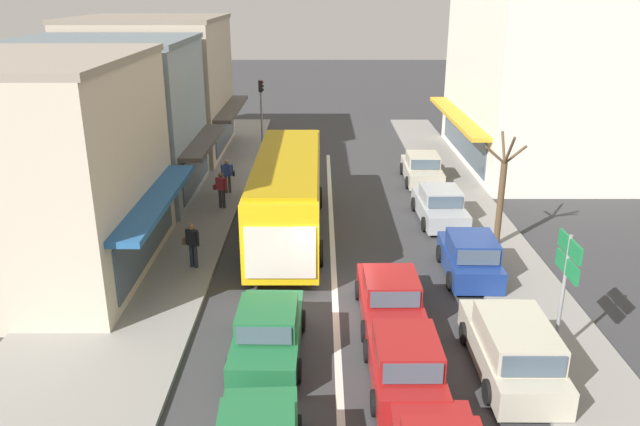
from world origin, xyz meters
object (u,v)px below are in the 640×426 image
sedan_adjacent_lane_trail (266,333)px  parked_hatchback_kerb_second (467,257)px  parked_wagon_kerb_front (510,348)px  pedestrian_far_walker (225,174)px  hatchback_adjacent_lane_lead (402,363)px  parked_sedan_kerb_third (437,206)px  street_tree_right (498,195)px  pedestrian_browsing_midblock (218,188)px  traffic_light_downstreet (258,103)px  sedan_queue_gap_filler (388,299)px  parked_sedan_kerb_rear (419,169)px  city_bus (285,191)px  directional_road_sign (564,268)px  pedestrian_with_handbag_near (189,243)px

sedan_adjacent_lane_trail → parked_hatchback_kerb_second: bearing=36.8°
parked_wagon_kerb_front → pedestrian_far_walker: size_ratio=2.77×
hatchback_adjacent_lane_lead → parked_sedan_kerb_third: bearing=75.8°
sedan_adjacent_lane_trail → parked_sedan_kerb_third: 12.23m
street_tree_right → pedestrian_browsing_midblock: (-11.19, 4.18, -1.02)m
parked_hatchback_kerb_second → street_tree_right: street_tree_right is taller
parked_sedan_kerb_third → traffic_light_downstreet: 15.54m
parked_sedan_kerb_third → street_tree_right: street_tree_right is taller
parked_sedan_kerb_third → parked_wagon_kerb_front: bearing=-90.9°
sedan_adjacent_lane_trail → traffic_light_downstreet: traffic_light_downstreet is taller
hatchback_adjacent_lane_lead → traffic_light_downstreet: bearing=103.0°
street_tree_right → sedan_queue_gap_filler: bearing=-130.3°
hatchback_adjacent_lane_lead → traffic_light_downstreet: (-5.66, 24.59, 2.15)m
parked_sedan_kerb_rear → traffic_light_downstreet: size_ratio=1.01×
sedan_queue_gap_filler → street_tree_right: bearing=49.7°
hatchback_adjacent_lane_lead → pedestrian_browsing_midblock: pedestrian_browsing_midblock is taller
parked_hatchback_kerb_second → pedestrian_browsing_midblock: size_ratio=2.29×
parked_sedan_kerb_third → city_bus: bearing=-165.8°
city_bus → parked_wagon_kerb_front: 11.52m
city_bus → pedestrian_browsing_midblock: bearing=137.0°
sedan_queue_gap_filler → street_tree_right: size_ratio=0.93×
hatchback_adjacent_lane_lead → traffic_light_downstreet: size_ratio=0.88×
sedan_queue_gap_filler → parked_hatchback_kerb_second: 4.26m
directional_road_sign → pedestrian_far_walker: (-10.70, 14.08, -1.64)m
parked_sedan_kerb_rear → pedestrian_with_handbag_near: (-9.70, -10.78, 0.40)m
directional_road_sign → pedestrian_browsing_midblock: bearing=131.9°
city_bus → pedestrian_with_handbag_near: city_bus is taller
sedan_adjacent_lane_trail → traffic_light_downstreet: 23.27m
traffic_light_downstreet → pedestrian_with_handbag_near: size_ratio=2.58×
directional_road_sign → pedestrian_browsing_midblock: size_ratio=2.21×
sedan_queue_gap_filler → hatchback_adjacent_lane_lead: size_ratio=1.14×
sedan_adjacent_lane_trail → street_tree_right: size_ratio=0.93×
directional_road_sign → pedestrian_far_walker: directional_road_sign is taller
parked_wagon_kerb_front → pedestrian_browsing_midblock: size_ratio=2.77×
parked_hatchback_kerb_second → pedestrian_browsing_midblock: pedestrian_browsing_midblock is taller
hatchback_adjacent_lane_lead → parked_sedan_kerb_rear: 17.94m
sedan_queue_gap_filler → pedestrian_far_walker: (-6.51, 11.89, 0.40)m
parked_hatchback_kerb_second → street_tree_right: size_ratio=0.82×
parked_wagon_kerb_front → parked_sedan_kerb_rear: bearing=88.9°
parked_wagon_kerb_front → pedestrian_with_handbag_near: size_ratio=2.77×
parked_hatchback_kerb_second → directional_road_sign: (1.14, -5.16, 1.99)m
city_bus → sedan_queue_gap_filler: bearing=-63.6°
parked_sedan_kerb_rear → directional_road_sign: 16.55m
hatchback_adjacent_lane_lead → city_bus: bearing=108.2°
city_bus → hatchback_adjacent_lane_lead: 10.87m
parked_sedan_kerb_rear → pedestrian_with_handbag_near: pedestrian_with_handbag_near is taller
city_bus → pedestrian_far_walker: size_ratio=6.67×
city_bus → parked_wagon_kerb_front: (6.20, -9.64, -1.14)m
parked_sedan_kerb_third → pedestrian_browsing_midblock: size_ratio=2.60×
pedestrian_with_handbag_near → pedestrian_far_walker: bearing=89.7°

